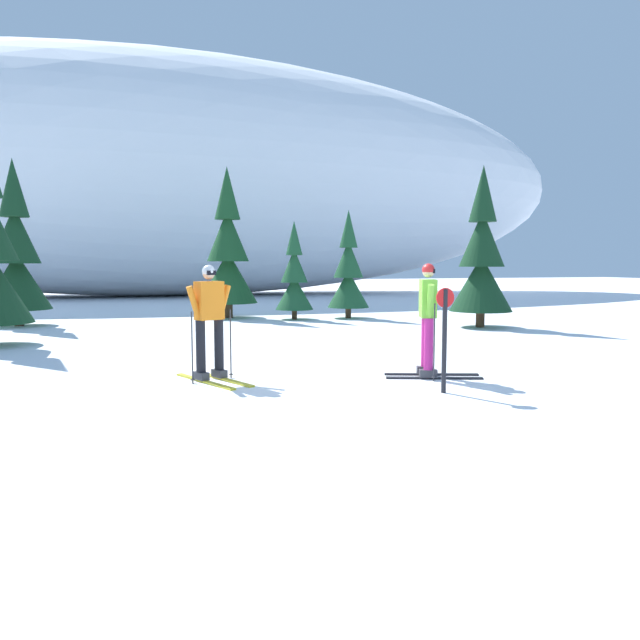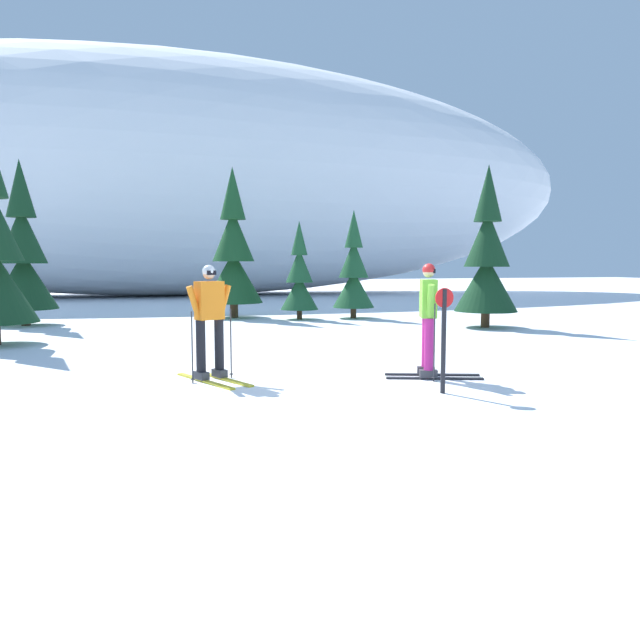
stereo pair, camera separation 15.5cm
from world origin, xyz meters
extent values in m
plane|color=white|center=(0.00, 0.00, 0.00)|extent=(120.00, 120.00, 0.00)
cube|color=black|center=(1.39, -0.16, 0.01)|extent=(1.50, 0.61, 0.03)
cube|color=black|center=(1.28, -0.47, 0.01)|extent=(1.50, 0.61, 0.03)
cube|color=#38383D|center=(1.30, -0.13, 0.09)|extent=(0.31, 0.22, 0.12)
cube|color=#38383D|center=(1.19, -0.44, 0.09)|extent=(0.31, 0.22, 0.12)
cylinder|color=#B7237A|center=(1.30, -0.13, 0.57)|extent=(0.15, 0.15, 0.83)
cylinder|color=#B7237A|center=(1.19, -0.44, 0.57)|extent=(0.15, 0.15, 0.83)
cube|color=#75C638|center=(1.24, -0.28, 1.29)|extent=(0.36, 0.47, 0.61)
cylinder|color=#75C638|center=(1.33, -0.04, 1.25)|extent=(0.19, 0.29, 0.58)
cylinder|color=#75C638|center=(1.16, -0.52, 1.25)|extent=(0.19, 0.29, 0.58)
sphere|color=beige|center=(1.24, -0.28, 1.72)|extent=(0.19, 0.19, 0.19)
sphere|color=red|center=(1.24, -0.28, 1.75)|extent=(0.21, 0.21, 0.21)
cube|color=black|center=(1.32, -0.31, 1.73)|extent=(0.08, 0.15, 0.07)
cylinder|color=#2D2D33|center=(1.42, 0.03, 0.62)|extent=(0.02, 0.02, 1.23)
cylinder|color=#2D2D33|center=(1.42, 0.03, 0.06)|extent=(0.07, 0.07, 0.01)
cylinder|color=#2D2D33|center=(1.19, -0.63, 0.62)|extent=(0.02, 0.02, 1.23)
cylinder|color=#2D2D33|center=(1.19, -0.63, 0.06)|extent=(0.07, 0.07, 0.01)
cube|color=gold|center=(-1.98, 0.49, 0.01)|extent=(0.75, 1.54, 0.03)
cube|color=gold|center=(-2.28, 0.35, 0.01)|extent=(0.75, 1.54, 0.03)
cube|color=#38383D|center=(-2.02, 0.58, 0.09)|extent=(0.24, 0.31, 0.12)
cube|color=#38383D|center=(-2.32, 0.44, 0.09)|extent=(0.24, 0.31, 0.12)
cylinder|color=black|center=(-2.02, 0.58, 0.56)|extent=(0.15, 0.15, 0.82)
cylinder|color=black|center=(-2.32, 0.44, 0.56)|extent=(0.15, 0.15, 0.82)
cube|color=orange|center=(-2.17, 0.51, 1.27)|extent=(0.48, 0.39, 0.60)
cylinder|color=orange|center=(-1.93, 0.61, 1.22)|extent=(0.29, 0.20, 0.58)
cylinder|color=orange|center=(-2.41, 0.41, 1.22)|extent=(0.29, 0.20, 0.58)
sphere|color=beige|center=(-2.17, 0.51, 1.70)|extent=(0.19, 0.19, 0.19)
sphere|color=white|center=(-2.17, 0.51, 1.73)|extent=(0.21, 0.21, 0.21)
cube|color=black|center=(-2.14, 0.44, 1.71)|extent=(0.15, 0.09, 0.07)
cylinder|color=#2D2D33|center=(-1.82, 0.60, 0.56)|extent=(0.02, 0.02, 1.12)
cylinder|color=#2D2D33|center=(-1.82, 0.60, 0.06)|extent=(0.07, 0.07, 0.01)
cylinder|color=#2D2D33|center=(-2.46, 0.32, 0.56)|extent=(0.02, 0.02, 1.12)
cylinder|color=#2D2D33|center=(-2.46, 0.32, 0.06)|extent=(0.07, 0.07, 0.01)
cylinder|color=#47301E|center=(-6.51, 10.78, 0.33)|extent=(0.27, 0.27, 0.67)
cone|color=#14381E|center=(-6.51, 10.78, 1.35)|extent=(1.90, 1.90, 1.70)
cone|color=#14381E|center=(-6.51, 10.78, 2.71)|extent=(1.37, 1.37, 1.70)
cone|color=#14381E|center=(-6.51, 10.78, 4.07)|extent=(0.84, 0.84, 1.70)
cylinder|color=#47301E|center=(-0.11, 11.65, 0.35)|extent=(0.28, 0.28, 0.69)
cone|color=#194723|center=(-0.11, 11.65, 1.40)|extent=(1.97, 1.97, 1.77)
cone|color=#194723|center=(-0.11, 11.65, 2.81)|extent=(1.42, 1.42, 1.77)
cone|color=#194723|center=(-0.11, 11.65, 4.23)|extent=(0.87, 0.87, 1.77)
cylinder|color=#47301E|center=(1.89, 10.42, 0.22)|extent=(0.18, 0.18, 0.44)
cone|color=#1E512D|center=(1.89, 10.42, 0.89)|extent=(1.26, 1.26, 1.13)
cone|color=#1E512D|center=(1.89, 10.42, 1.79)|extent=(0.91, 0.91, 1.13)
cone|color=#1E512D|center=(1.89, 10.42, 2.70)|extent=(0.55, 0.55, 1.13)
cylinder|color=#47301E|center=(3.76, 10.31, 0.25)|extent=(0.20, 0.20, 0.49)
cone|color=#1E512D|center=(3.76, 10.31, 1.00)|extent=(1.41, 1.41, 1.26)
cone|color=#1E512D|center=(3.76, 10.31, 2.01)|extent=(1.02, 1.02, 1.26)
cone|color=#1E512D|center=(3.76, 10.31, 3.02)|extent=(0.62, 0.62, 1.26)
cylinder|color=#47301E|center=(6.42, 6.36, 0.32)|extent=(0.25, 0.25, 0.63)
cone|color=#14381E|center=(6.42, 6.36, 1.28)|extent=(1.80, 1.80, 1.62)
cone|color=#14381E|center=(6.42, 6.36, 2.57)|extent=(1.30, 1.30, 1.62)
cone|color=#14381E|center=(6.42, 6.36, 3.86)|extent=(0.79, 0.79, 1.62)
ellipsoid|color=white|center=(-1.28, 27.29, 6.78)|extent=(50.00, 15.38, 13.56)
cylinder|color=black|center=(0.91, -1.45, 0.74)|extent=(0.07, 0.07, 1.49)
cylinder|color=red|center=(0.91, -1.45, 1.37)|extent=(0.28, 0.02, 0.28)
camera|label=1|loc=(-3.38, -9.14, 1.85)|focal=34.22mm
camera|label=2|loc=(-3.23, -9.19, 1.85)|focal=34.22mm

